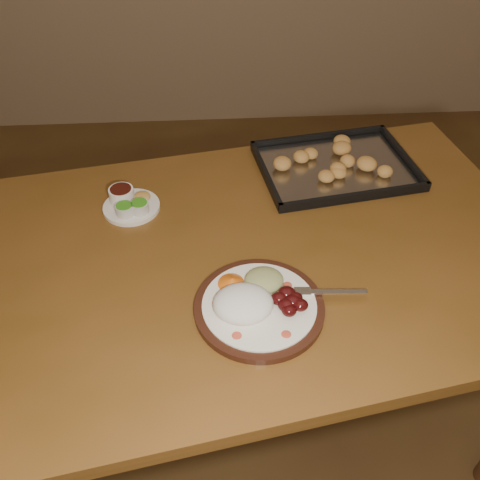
{
  "coord_description": "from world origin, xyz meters",
  "views": [
    {
      "loc": [
        -0.35,
        -0.87,
        1.64
      ],
      "look_at": [
        -0.29,
        0.08,
        0.77
      ],
      "focal_mm": 40.0,
      "sensor_mm": 36.0,
      "label": 1
    }
  ],
  "objects": [
    {
      "name": "dining_table",
      "position": [
        -0.29,
        0.06,
        0.65
      ],
      "size": [
        1.63,
        1.15,
        0.75
      ],
      "rotation": [
        0.0,
        0.0,
        0.17
      ],
      "color": "brown",
      "rests_on": "ground"
    },
    {
      "name": "ground",
      "position": [
        0.0,
        0.0,
        0.0
      ],
      "size": [
        4.0,
        4.0,
        0.0
      ],
      "primitive_type": "plane",
      "color": "brown",
      "rests_on": "ground"
    },
    {
      "name": "condiment_saucer",
      "position": [
        -0.57,
        0.24,
        0.77
      ],
      "size": [
        0.15,
        0.15,
        0.05
      ],
      "rotation": [
        0.0,
        0.0,
        0.54
      ],
      "color": "white",
      "rests_on": "dining_table"
    },
    {
      "name": "baking_tray",
      "position": [
        0.01,
        0.38,
        0.76
      ],
      "size": [
        0.47,
        0.38,
        0.04
      ],
      "rotation": [
        0.0,
        0.0,
        0.16
      ],
      "color": "black",
      "rests_on": "dining_table"
    },
    {
      "name": "dinner_plate",
      "position": [
        -0.26,
        -0.12,
        0.77
      ],
      "size": [
        0.38,
        0.28,
        0.06
      ],
      "rotation": [
        0.0,
        0.0,
        0.13
      ],
      "color": "black",
      "rests_on": "dining_table"
    }
  ]
}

